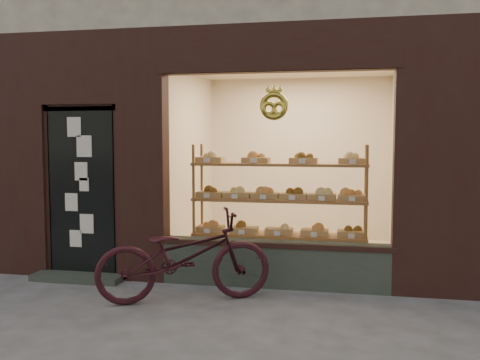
# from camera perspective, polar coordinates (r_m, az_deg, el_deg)

# --- Properties ---
(ground) EXTENTS (90.00, 90.00, 0.00)m
(ground) POSITION_cam_1_polar(r_m,az_deg,el_deg) (4.69, -5.81, -17.92)
(ground) COLOR #4A4A4A
(display_shelf) EXTENTS (2.20, 0.45, 1.70)m
(display_shelf) POSITION_cam_1_polar(r_m,az_deg,el_deg) (6.80, 4.20, -3.25)
(display_shelf) COLOR brown
(display_shelf) RESTS_ON ground
(bicycle) EXTENTS (2.01, 1.35, 1.00)m
(bicycle) POSITION_cam_1_polar(r_m,az_deg,el_deg) (5.90, -6.00, -8.10)
(bicycle) COLOR black
(bicycle) RESTS_ON ground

